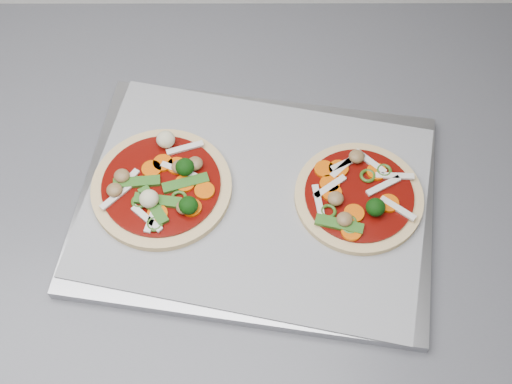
{
  "coord_description": "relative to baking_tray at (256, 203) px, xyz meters",
  "views": [
    {
      "loc": [
        -0.28,
        0.78,
        1.67
      ],
      "look_at": [
        -0.27,
        1.24,
        0.93
      ],
      "focal_mm": 50.0,
      "sensor_mm": 36.0,
      "label": 1
    }
  ],
  "objects": [
    {
      "name": "baking_tray",
      "position": [
        0.0,
        0.0,
        0.0
      ],
      "size": [
        0.48,
        0.39,
        0.01
      ],
      "primitive_type": "cube",
      "rotation": [
        0.0,
        0.0,
        -0.15
      ],
      "color": "#98989D",
      "rests_on": "countertop"
    },
    {
      "name": "base_cabinet",
      "position": [
        0.27,
        0.06,
        -0.48
      ],
      "size": [
        3.6,
        0.6,
        0.86
      ],
      "primitive_type": "cube",
      "color": "silver",
      "rests_on": "ground"
    },
    {
      "name": "pizza_left",
      "position": [
        -0.12,
        0.01,
        0.02
      ],
      "size": [
        0.23,
        0.23,
        0.03
      ],
      "rotation": [
        0.0,
        0.0,
        -0.43
      ],
      "color": "tan",
      "rests_on": "parchment"
    },
    {
      "name": "pizza_right",
      "position": [
        0.13,
        -0.0,
        0.02
      ],
      "size": [
        0.21,
        0.21,
        0.03
      ],
      "rotation": [
        0.0,
        0.0,
        -0.48
      ],
      "color": "tan",
      "rests_on": "parchment"
    },
    {
      "name": "parchment",
      "position": [
        0.0,
        0.0,
        0.01
      ],
      "size": [
        0.47,
        0.38,
        0.0
      ],
      "primitive_type": "cube",
      "rotation": [
        0.0,
        0.0,
        -0.21
      ],
      "color": "gray",
      "rests_on": "baking_tray"
    },
    {
      "name": "countertop",
      "position": [
        0.27,
        0.06,
        -0.03
      ],
      "size": [
        3.6,
        0.6,
        0.04
      ],
      "primitive_type": "cube",
      "color": "#56575C",
      "rests_on": "base_cabinet"
    }
  ]
}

